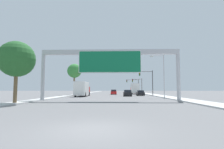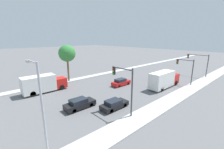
{
  "view_description": "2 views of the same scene",
  "coord_description": "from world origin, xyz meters",
  "px_view_note": "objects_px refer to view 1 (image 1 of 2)",
  "views": [
    {
      "loc": [
        1.09,
        -7.49,
        1.71
      ],
      "look_at": [
        0.0,
        28.51,
        4.69
      ],
      "focal_mm": 28.0,
      "sensor_mm": 36.0,
      "label": 1
    },
    {
      "loc": [
        21.72,
        24.12,
        10.16
      ],
      "look_at": [
        0.75,
        43.26,
        3.13
      ],
      "focal_mm": 24.0,
      "sensor_mm": 36.0,
      "label": 2
    }
  ],
  "objects_px": {
    "sign_gantry": "(110,61)",
    "traffic_light_near_intersection": "(148,79)",
    "street_lamp_right": "(162,72)",
    "car_near_center": "(127,93)",
    "traffic_light_far_intersection": "(134,83)",
    "palm_tree_background": "(74,71)",
    "car_near_left": "(140,93)",
    "car_mid_left": "(114,92)",
    "traffic_light_mid_block": "(138,83)",
    "truck_box_primary": "(135,89)",
    "palm_tree_foreground": "(17,59)",
    "truck_box_secondary": "(82,89)"
  },
  "relations": [
    {
      "from": "palm_tree_foreground",
      "to": "truck_box_secondary",
      "type": "bearing_deg",
      "value": 80.12
    },
    {
      "from": "car_near_left",
      "to": "car_near_center",
      "type": "relative_size",
      "value": 0.95
    },
    {
      "from": "traffic_light_mid_block",
      "to": "street_lamp_right",
      "type": "bearing_deg",
      "value": -88.12
    },
    {
      "from": "car_mid_left",
      "to": "palm_tree_background",
      "type": "distance_m",
      "value": 13.98
    },
    {
      "from": "traffic_light_near_intersection",
      "to": "palm_tree_background",
      "type": "xyz_separation_m",
      "value": [
        -19.79,
        1.71,
        2.25
      ]
    },
    {
      "from": "car_mid_left",
      "to": "traffic_light_mid_block",
      "type": "relative_size",
      "value": 0.79
    },
    {
      "from": "truck_box_secondary",
      "to": "traffic_light_far_intersection",
      "type": "xyz_separation_m",
      "value": [
        15.4,
        35.3,
        2.42
      ]
    },
    {
      "from": "sign_gantry",
      "to": "car_near_left",
      "type": "bearing_deg",
      "value": 70.8
    },
    {
      "from": "car_near_center",
      "to": "traffic_light_near_intersection",
      "type": "height_order",
      "value": "traffic_light_near_intersection"
    },
    {
      "from": "car_near_left",
      "to": "palm_tree_background",
      "type": "bearing_deg",
      "value": 174.45
    },
    {
      "from": "traffic_light_near_intersection",
      "to": "car_near_left",
      "type": "bearing_deg",
      "value": -179.75
    },
    {
      "from": "car_near_left",
      "to": "truck_box_secondary",
      "type": "xyz_separation_m",
      "value": [
        -14.0,
        -5.29,
        1.03
      ]
    },
    {
      "from": "traffic_light_near_intersection",
      "to": "street_lamp_right",
      "type": "bearing_deg",
      "value": -85.38
    },
    {
      "from": "traffic_light_mid_block",
      "to": "car_near_left",
      "type": "bearing_deg",
      "value": -95.7
    },
    {
      "from": "truck_box_primary",
      "to": "palm_tree_foreground",
      "type": "distance_m",
      "value": 43.76
    },
    {
      "from": "car_near_center",
      "to": "street_lamp_right",
      "type": "height_order",
      "value": "street_lamp_right"
    },
    {
      "from": "traffic_light_far_intersection",
      "to": "sign_gantry",
      "type": "bearing_deg",
      "value": -99.51
    },
    {
      "from": "car_mid_left",
      "to": "traffic_light_near_intersection",
      "type": "height_order",
      "value": "traffic_light_near_intersection"
    },
    {
      "from": "traffic_light_far_intersection",
      "to": "truck_box_primary",
      "type": "bearing_deg",
      "value": -95.03
    },
    {
      "from": "truck_box_primary",
      "to": "palm_tree_background",
      "type": "distance_m",
      "value": 22.11
    },
    {
      "from": "traffic_light_near_intersection",
      "to": "street_lamp_right",
      "type": "xyz_separation_m",
      "value": [
        0.87,
        -10.73,
        0.72
      ]
    },
    {
      "from": "car_mid_left",
      "to": "street_lamp_right",
      "type": "xyz_separation_m",
      "value": [
        10.0,
        -19.32,
        4.35
      ]
    },
    {
      "from": "traffic_light_mid_block",
      "to": "palm_tree_background",
      "type": "relative_size",
      "value": 0.66
    },
    {
      "from": "sign_gantry",
      "to": "palm_tree_background",
      "type": "xyz_separation_m",
      "value": [
        -10.66,
        21.82,
        0.72
      ]
    },
    {
      "from": "car_near_center",
      "to": "street_lamp_right",
      "type": "xyz_separation_m",
      "value": [
        6.5,
        -7.03,
        4.35
      ]
    },
    {
      "from": "palm_tree_foreground",
      "to": "truck_box_primary",
      "type": "bearing_deg",
      "value": 66.25
    },
    {
      "from": "truck_box_secondary",
      "to": "traffic_light_mid_block",
      "type": "relative_size",
      "value": 1.41
    },
    {
      "from": "traffic_light_near_intersection",
      "to": "traffic_light_far_intersection",
      "type": "bearing_deg",
      "value": 91.41
    },
    {
      "from": "traffic_light_far_intersection",
      "to": "traffic_light_mid_block",
      "type": "bearing_deg",
      "value": -86.58
    },
    {
      "from": "sign_gantry",
      "to": "traffic_light_near_intersection",
      "type": "xyz_separation_m",
      "value": [
        9.14,
        20.11,
        -1.53
      ]
    },
    {
      "from": "car_near_center",
      "to": "traffic_light_far_intersection",
      "type": "relative_size",
      "value": 0.77
    },
    {
      "from": "car_near_left",
      "to": "traffic_light_mid_block",
      "type": "xyz_separation_m",
      "value": [
        2.0,
        20.01,
        3.15
      ]
    },
    {
      "from": "car_mid_left",
      "to": "traffic_light_near_intersection",
      "type": "relative_size",
      "value": 0.68
    },
    {
      "from": "car_near_center",
      "to": "palm_tree_foreground",
      "type": "xyz_separation_m",
      "value": [
        -14.08,
        -22.12,
        4.43
      ]
    },
    {
      "from": "traffic_light_mid_block",
      "to": "palm_tree_background",
      "type": "height_order",
      "value": "palm_tree_background"
    },
    {
      "from": "traffic_light_near_intersection",
      "to": "palm_tree_foreground",
      "type": "bearing_deg",
      "value": -127.36
    },
    {
      "from": "car_near_center",
      "to": "car_mid_left",
      "type": "relative_size",
      "value": 1.03
    },
    {
      "from": "traffic_light_mid_block",
      "to": "traffic_light_far_intersection",
      "type": "xyz_separation_m",
      "value": [
        -0.6,
        10.0,
        0.3
      ]
    },
    {
      "from": "truck_box_secondary",
      "to": "palm_tree_background",
      "type": "distance_m",
      "value": 9.3
    },
    {
      "from": "traffic_light_far_intersection",
      "to": "street_lamp_right",
      "type": "distance_m",
      "value": 40.78
    },
    {
      "from": "palm_tree_background",
      "to": "street_lamp_right",
      "type": "height_order",
      "value": "palm_tree_background"
    },
    {
      "from": "truck_box_primary",
      "to": "palm_tree_background",
      "type": "height_order",
      "value": "palm_tree_background"
    },
    {
      "from": "palm_tree_foreground",
      "to": "palm_tree_background",
      "type": "xyz_separation_m",
      "value": [
        -0.08,
        27.53,
        1.44
      ]
    },
    {
      "from": "traffic_light_near_intersection",
      "to": "traffic_light_mid_block",
      "type": "distance_m",
      "value": 20.01
    },
    {
      "from": "street_lamp_right",
      "to": "car_near_left",
      "type": "bearing_deg",
      "value": 105.65
    },
    {
      "from": "sign_gantry",
      "to": "street_lamp_right",
      "type": "height_order",
      "value": "street_lamp_right"
    },
    {
      "from": "traffic_light_far_intersection",
      "to": "palm_tree_background",
      "type": "relative_size",
      "value": 0.69
    },
    {
      "from": "truck_box_primary",
      "to": "traffic_light_near_intersection",
      "type": "xyz_separation_m",
      "value": [
        2.14,
        -14.11,
        2.58
      ]
    },
    {
      "from": "sign_gantry",
      "to": "palm_tree_foreground",
      "type": "relative_size",
      "value": 2.82
    },
    {
      "from": "car_near_left",
      "to": "car_near_center",
      "type": "xyz_separation_m",
      "value": [
        -3.5,
        -3.7,
        0.06
      ]
    }
  ]
}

